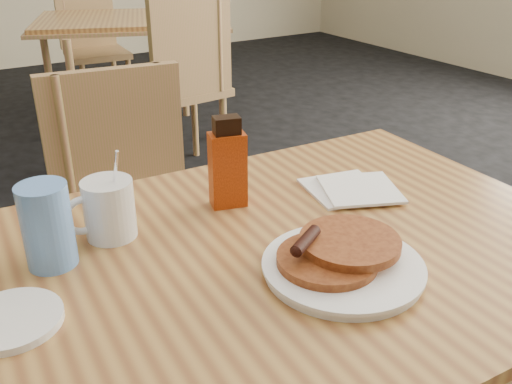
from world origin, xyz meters
TOP-DOWN VIEW (x-y plane):
  - main_table at (-0.04, -0.03)m, footprint 1.27×0.89m
  - neighbor_table at (0.69, 2.57)m, footprint 1.29×1.09m
  - chair_main_far at (-0.02, 0.73)m, footprint 0.45×0.45m
  - chair_neighbor_far at (0.67, 3.31)m, footprint 0.42×0.42m
  - chair_neighbor_near at (0.69, 1.85)m, footprint 0.47×0.47m
  - pancake_plate at (0.03, -0.15)m, footprint 0.26×0.26m
  - coffee_mug at (-0.25, 0.16)m, footprint 0.13×0.09m
  - syrup_bottle at (-0.01, 0.16)m, footprint 0.08×0.06m
  - napkin_stack at (0.24, 0.07)m, footprint 0.21×0.22m
  - blue_tumbler at (-0.36, 0.12)m, footprint 0.10×0.10m
  - side_saucer at (-0.45, -0.00)m, footprint 0.15×0.15m

SIDE VIEW (x-z plane):
  - chair_neighbor_far at x=0.67m, z-range 0.08..0.95m
  - chair_main_far at x=-0.02m, z-range 0.09..0.98m
  - chair_neighbor_near at x=0.69m, z-range 0.09..1.05m
  - neighbor_table at x=0.69m, z-range 0.33..1.08m
  - main_table at x=-0.04m, z-range 0.33..1.08m
  - napkin_stack at x=0.24m, z-range 0.75..0.76m
  - side_saucer at x=-0.45m, z-range 0.75..0.76m
  - pancake_plate at x=0.03m, z-range 0.74..0.80m
  - coffee_mug at x=-0.25m, z-range 0.72..0.89m
  - blue_tumbler at x=-0.36m, z-range 0.75..0.89m
  - syrup_bottle at x=-0.01m, z-range 0.74..0.93m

